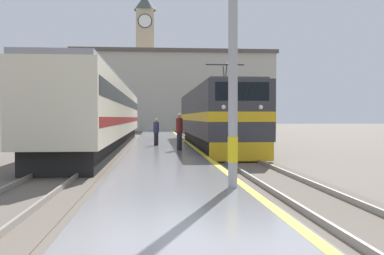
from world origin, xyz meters
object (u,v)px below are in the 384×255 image
at_px(person_on_platform, 179,131).
at_px(second_waiting_passenger, 156,131).
at_px(locomotive_train, 213,118).
at_px(catenary_mast, 237,15).
at_px(clock_tower, 145,58).
at_px(passenger_train, 106,114).

height_order(person_on_platform, second_waiting_passenger, person_on_platform).
relative_size(locomotive_train, second_waiting_passenger, 11.92).
relative_size(person_on_platform, second_waiting_passenger, 1.17).
relative_size(locomotive_train, catenary_mast, 2.35).
bearing_deg(clock_tower, locomotive_train, -84.04).
bearing_deg(second_waiting_passenger, catenary_mast, -83.54).
height_order(passenger_train, catenary_mast, catenary_mast).
bearing_deg(locomotive_train, catenary_mast, -95.75).
bearing_deg(catenary_mast, person_on_platform, 93.11).
height_order(catenary_mast, person_on_platform, catenary_mast).
height_order(second_waiting_passenger, clock_tower, clock_tower).
bearing_deg(catenary_mast, passenger_train, 104.77).
bearing_deg(clock_tower, person_on_platform, -87.08).
distance_m(locomotive_train, catenary_mast, 17.94).
bearing_deg(person_on_platform, second_waiting_passenger, 106.79).
bearing_deg(second_waiting_passenger, passenger_train, 135.24).
relative_size(locomotive_train, passenger_train, 0.60).
xyz_separation_m(second_waiting_passenger, clock_tower, (-1.71, 52.53, 11.25)).
height_order(passenger_train, second_waiting_passenger, passenger_train).
distance_m(locomotive_train, clock_tower, 52.30).
height_order(passenger_train, clock_tower, clock_tower).
height_order(locomotive_train, second_waiting_passenger, locomotive_train).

